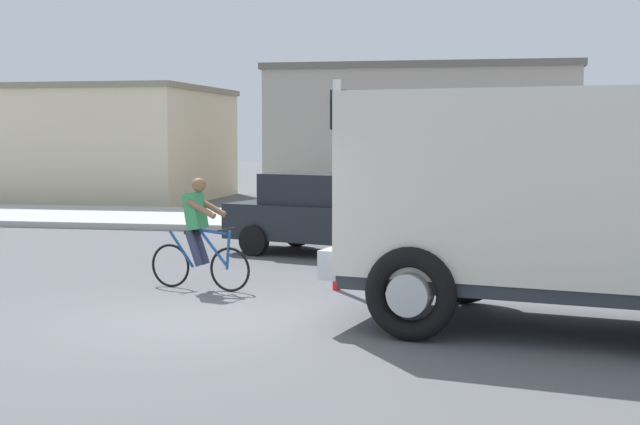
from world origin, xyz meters
TOP-DOWN VIEW (x-y plane):
  - ground_plane at (0.00, 0.00)m, footprint 120.00×120.00m
  - sidewalk_far at (0.00, 12.61)m, footprint 80.00×5.00m
  - truck_foreground at (4.55, 0.36)m, footprint 5.80×3.62m
  - cyclist at (-0.78, 2.27)m, footprint 1.70×0.57m
  - traffic_light_pole at (1.30, 2.70)m, footprint 0.24×0.43m
  - car_red_near at (0.42, 6.59)m, footprint 4.32×2.81m
  - building_corner_left at (-10.76, 19.71)m, footprint 8.81×7.74m
  - building_mid_block at (1.24, 20.21)m, footprint 9.68×8.11m

SIDE VIEW (x-z plane):
  - ground_plane at x=0.00m, z-range 0.00..0.00m
  - sidewalk_far at x=0.00m, z-range 0.00..0.16m
  - car_red_near at x=0.42m, z-range 0.02..1.62m
  - cyclist at x=-0.78m, z-range 0.00..1.72m
  - truck_foreground at x=4.55m, z-range 0.22..3.12m
  - building_corner_left at x=-10.76m, z-range 0.00..4.01m
  - traffic_light_pole at x=1.30m, z-range 0.47..3.67m
  - building_mid_block at x=1.24m, z-range 0.00..4.53m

